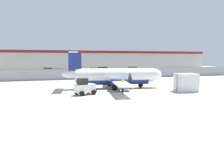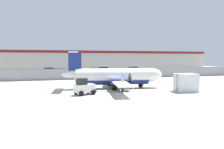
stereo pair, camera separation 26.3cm
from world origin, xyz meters
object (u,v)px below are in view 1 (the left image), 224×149
commuter_airplane (116,76)px  traffic_cone_far_left (143,84)px  parked_car_4 (95,71)px  parked_car_1 (47,71)px  baggage_tug (85,87)px  traffic_cone_near_right (117,84)px  ground_crew_worker (123,84)px  parked_car_3 (86,72)px  parked_car_2 (57,72)px  parked_car_0 (22,73)px  cargo_container (186,83)px  traffic_cone_near_left (104,85)px  parked_car_5 (103,70)px  parked_car_6 (134,72)px  parked_car_7 (132,69)px

commuter_airplane → traffic_cone_far_left: bearing=21.9°
parked_car_4 → commuter_airplane: bearing=-92.2°
traffic_cone_far_left → parked_car_1: parked_car_1 is taller
baggage_tug → parked_car_4: 30.63m
traffic_cone_near_right → ground_crew_worker: bearing=-101.8°
parked_car_3 → baggage_tug: bearing=86.4°
baggage_tug → parked_car_1: (-3.75, 33.89, 0.04)m
parked_car_4 → parked_car_2: bearing=-167.7°
traffic_cone_far_left → parked_car_0: parked_car_0 is taller
ground_crew_worker → cargo_container: size_ratio=0.66×
cargo_container → traffic_cone_near_left: 10.79m
parked_car_1 → traffic_cone_near_right: bearing=110.6°
parked_car_4 → parked_car_5: bearing=59.3°
parked_car_0 → traffic_cone_far_left: bearing=131.9°
ground_crew_worker → parked_car_1: bearing=82.8°
cargo_container → traffic_cone_near_right: (-6.47, 7.36, -0.79)m
traffic_cone_near_left → baggage_tug: bearing=-124.9°
parked_car_6 → parked_car_4: bearing=-47.8°
traffic_cone_near_right → parked_car_6: size_ratio=0.15×
traffic_cone_near_left → parked_car_6: parked_car_6 is taller
baggage_tug → traffic_cone_far_left: baggage_tug is taller
parked_car_2 → parked_car_3: (6.08, -3.35, 0.00)m
baggage_tug → traffic_cone_near_right: bearing=27.0°
ground_crew_worker → traffic_cone_near_left: bearing=82.0°
traffic_cone_near_left → parked_car_2: 23.75m
baggage_tug → parked_car_7: 39.63m
parked_car_5 → commuter_airplane: bearing=-106.3°
parked_car_0 → parked_car_3: (13.51, -0.45, 0.00)m
parked_car_1 → parked_car_3: (8.28, -8.96, 0.00)m
parked_car_2 → cargo_container: bearing=108.8°
cargo_container → traffic_cone_near_right: bearing=136.3°
traffic_cone_near_left → parked_car_6: 21.59m
traffic_cone_near_left → parked_car_1: parked_car_1 is taller
parked_car_4 → parked_car_6: bearing=-36.3°
parked_car_0 → ground_crew_worker: bearing=118.0°
traffic_cone_near_right → parked_car_3: (-1.35, 18.69, 0.58)m
traffic_cone_far_left → parked_car_0: 27.33m
parked_car_1 → parked_car_6: same height
ground_crew_worker → parked_car_5: 35.16m
baggage_tug → cargo_container: cargo_container is taller
parked_car_2 → parked_car_6: bearing=156.5°
ground_crew_worker → parked_car_7: size_ratio=0.40×
parked_car_2 → parked_car_6: (17.05, -5.20, 0.00)m
traffic_cone_far_left → cargo_container: bearing=-66.0°
traffic_cone_near_left → parked_car_2: size_ratio=0.15×
traffic_cone_near_right → parked_car_7: size_ratio=0.15×
parked_car_4 → parked_car_7: bearing=25.1°
ground_crew_worker → baggage_tug: bearing=163.9°
parked_car_5 → parked_car_7: bearing=-8.6°
parked_car_2 → parked_car_3: bearing=144.6°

